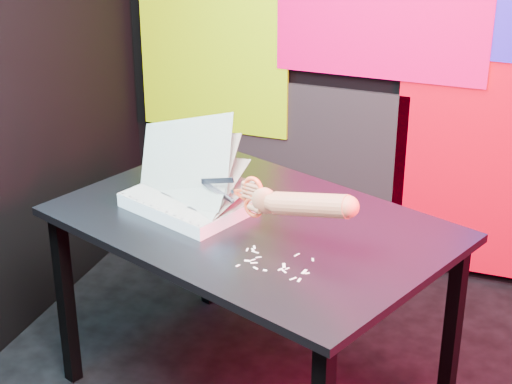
% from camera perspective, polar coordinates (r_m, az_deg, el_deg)
% --- Properties ---
extents(room, '(3.01, 3.01, 2.71)m').
position_cam_1_polar(room, '(2.37, 6.86, 6.66)').
color(room, black).
rests_on(room, ground).
extents(backdrop, '(2.88, 0.05, 2.08)m').
position_cam_1_polar(backdrop, '(3.86, 12.71, 7.10)').
color(backdrop, '#BA0016').
rests_on(backdrop, ground).
extents(work_table, '(1.56, 1.31, 0.75)m').
position_cam_1_polar(work_table, '(3.00, -0.23, -3.24)').
color(work_table, black).
rests_on(work_table, ground).
extents(printout_stack, '(0.50, 0.43, 0.38)m').
position_cam_1_polar(printout_stack, '(3.05, -4.53, -0.51)').
color(printout_stack, silver).
rests_on(printout_stack, work_table).
extents(scissors, '(0.25, 0.08, 0.15)m').
position_cam_1_polar(scissors, '(2.82, -0.48, -0.26)').
color(scissors, '#9EA1B6').
rests_on(scissors, printout_stack).
extents(hand_forearm, '(0.41, 0.16, 0.15)m').
position_cam_1_polar(hand_forearm, '(2.69, 3.13, -0.80)').
color(hand_forearm, '#BB5C40').
rests_on(hand_forearm, work_table).
extents(paper_clippings, '(0.24, 0.17, 0.00)m').
position_cam_1_polar(paper_clippings, '(2.69, 1.25, -4.82)').
color(paper_clippings, silver).
rests_on(paper_clippings, work_table).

